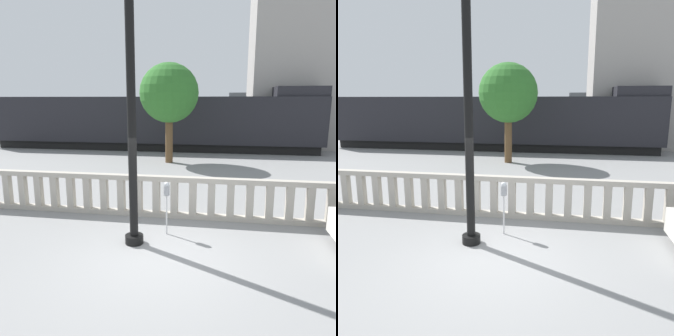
% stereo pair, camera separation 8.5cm
% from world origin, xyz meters
% --- Properties ---
extents(ground_plane, '(160.00, 160.00, 0.00)m').
position_xyz_m(ground_plane, '(0.00, 0.00, 0.00)').
color(ground_plane, gray).
extents(balustrade, '(17.51, 0.24, 1.20)m').
position_xyz_m(balustrade, '(0.00, 2.53, 0.60)').
color(balustrade, '#ADA599').
rests_on(balustrade, ground).
extents(lamppost, '(0.43, 0.43, 6.41)m').
position_xyz_m(lamppost, '(-0.68, 0.66, 3.23)').
color(lamppost, black).
rests_on(lamppost, ground).
extents(parking_meter, '(0.15, 0.15, 1.35)m').
position_xyz_m(parking_meter, '(-0.02, 1.32, 1.06)').
color(parking_meter, silver).
rests_on(parking_meter, ground).
extents(train_near, '(21.76, 2.85, 4.11)m').
position_xyz_m(train_near, '(-3.27, 15.46, 1.85)').
color(train_near, black).
rests_on(train_near, ground).
extents(train_far, '(25.58, 2.70, 4.03)m').
position_xyz_m(train_far, '(-7.71, 29.68, 1.80)').
color(train_far, black).
rests_on(train_far, ground).
extents(building_block, '(9.53, 6.47, 13.09)m').
position_xyz_m(building_block, '(7.96, 19.57, 6.55)').
color(building_block, gray).
rests_on(building_block, ground).
extents(tree_left, '(3.08, 3.08, 5.20)m').
position_xyz_m(tree_left, '(-1.51, 10.84, 3.63)').
color(tree_left, brown).
rests_on(tree_left, ground).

